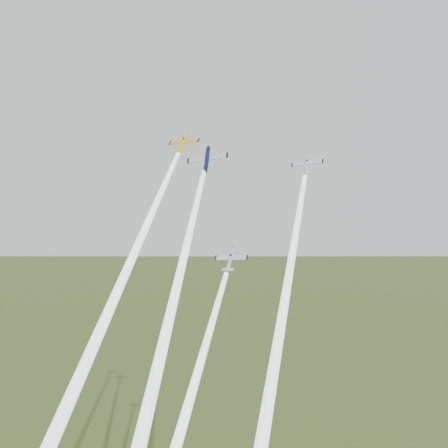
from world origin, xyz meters
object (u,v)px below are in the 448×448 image
(plane_silver_low, at_px, (230,259))
(plane_navy, at_px, (207,159))
(plane_silver_right, at_px, (307,164))
(plane_yellow, at_px, (183,142))

(plane_silver_low, bearing_deg, plane_navy, 143.91)
(plane_silver_right, height_order, plane_silver_low, plane_silver_right)
(plane_navy, bearing_deg, plane_yellow, 163.13)
(plane_silver_right, bearing_deg, plane_navy, -162.99)
(plane_navy, xyz_separation_m, plane_silver_low, (5.14, -7.03, -19.31))
(plane_navy, bearing_deg, plane_silver_right, 12.05)
(plane_navy, height_order, plane_silver_right, plane_navy)
(plane_yellow, bearing_deg, plane_silver_low, -23.01)
(plane_yellow, bearing_deg, plane_silver_right, 16.38)
(plane_yellow, distance_m, plane_silver_right, 25.58)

